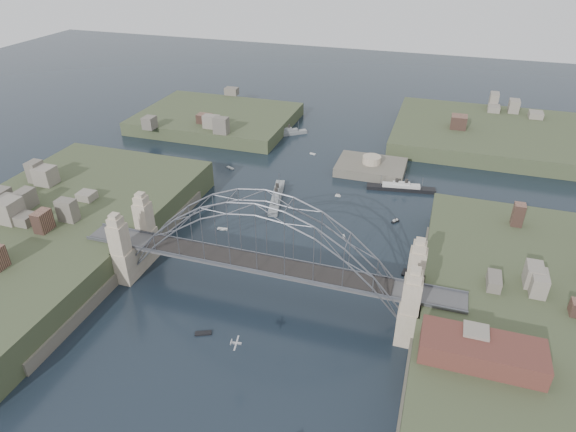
# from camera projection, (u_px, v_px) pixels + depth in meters

# --- Properties ---
(ground) EXTENTS (500.00, 500.00, 0.00)m
(ground) POSITION_uv_depth(u_px,v_px,m) (263.00, 294.00, 110.51)
(ground) COLOR black
(ground) RESTS_ON ground
(bridge) EXTENTS (84.00, 13.80, 24.60)m
(bridge) POSITION_uv_depth(u_px,v_px,m) (262.00, 248.00, 104.23)
(bridge) COLOR #48484A
(bridge) RESTS_ON ground
(shore_west) EXTENTS (50.50, 90.00, 12.00)m
(shore_west) POSITION_uv_depth(u_px,v_px,m) (48.00, 243.00, 124.58)
(shore_west) COLOR #394328
(shore_west) RESTS_ON ground
(shore_east) EXTENTS (50.50, 90.00, 12.00)m
(shore_east) POSITION_uv_depth(u_px,v_px,m) (547.00, 346.00, 94.42)
(shore_east) COLOR #394328
(shore_east) RESTS_ON ground
(headland_nw) EXTENTS (60.00, 45.00, 9.00)m
(headland_nw) POSITION_uv_depth(u_px,v_px,m) (217.00, 123.00, 202.54)
(headland_nw) COLOR #394328
(headland_nw) RESTS_ON ground
(headland_ne) EXTENTS (70.00, 55.00, 9.50)m
(headland_ne) POSITION_uv_depth(u_px,v_px,m) (489.00, 139.00, 187.07)
(headland_ne) COLOR #394328
(headland_ne) RESTS_ON ground
(fort_island) EXTENTS (22.00, 16.00, 9.40)m
(fort_island) POSITION_uv_depth(u_px,v_px,m) (370.00, 172.00, 164.86)
(fort_island) COLOR #565145
(fort_island) RESTS_ON ground
(wharf_shed) EXTENTS (20.00, 8.00, 4.00)m
(wharf_shed) POSITION_uv_depth(u_px,v_px,m) (482.00, 351.00, 82.36)
(wharf_shed) COLOR #592D26
(wharf_shed) RESTS_ON shore_east
(naval_cruiser_near) EXTENTS (6.94, 20.51, 6.12)m
(naval_cruiser_near) POSITION_uv_depth(u_px,v_px,m) (277.00, 197.00, 147.58)
(naval_cruiser_near) COLOR gray
(naval_cruiser_near) RESTS_ON ground
(naval_cruiser_far) EXTENTS (14.20, 11.87, 5.51)m
(naval_cruiser_far) POSITION_uv_depth(u_px,v_px,m) (286.00, 133.00, 192.05)
(naval_cruiser_far) COLOR gray
(naval_cruiser_far) RESTS_ON ground
(ocean_liner) EXTENTS (20.82, 5.88, 5.06)m
(ocean_liner) POSITION_uv_depth(u_px,v_px,m) (401.00, 188.00, 152.85)
(ocean_liner) COLOR black
(ocean_liner) RESTS_ON ground
(aeroplane) EXTENTS (2.02, 3.65, 0.53)m
(aeroplane) POSITION_uv_depth(u_px,v_px,m) (235.00, 343.00, 87.47)
(aeroplane) COLOR #B3B5BB
(small_boat_a) EXTENTS (2.84, 1.29, 0.45)m
(small_boat_a) POSITION_uv_depth(u_px,v_px,m) (223.00, 229.00, 133.57)
(small_boat_a) COLOR silver
(small_boat_a) RESTS_ON ground
(small_boat_b) EXTENTS (1.04, 1.63, 0.45)m
(small_boat_b) POSITION_uv_depth(u_px,v_px,m) (344.00, 237.00, 130.41)
(small_boat_b) COLOR silver
(small_boat_b) RESTS_ON ground
(small_boat_c) EXTENTS (3.45, 2.34, 0.45)m
(small_boat_c) POSITION_uv_depth(u_px,v_px,m) (203.00, 333.00, 99.78)
(small_boat_c) COLOR silver
(small_boat_c) RESTS_ON ground
(small_boat_d) EXTENTS (2.08, 2.43, 1.43)m
(small_boat_d) POSITION_uv_depth(u_px,v_px,m) (395.00, 221.00, 136.88)
(small_boat_d) COLOR silver
(small_boat_d) RESTS_ON ground
(small_boat_e) EXTENTS (3.20, 2.38, 0.45)m
(small_boat_e) POSITION_uv_depth(u_px,v_px,m) (230.00, 168.00, 166.54)
(small_boat_e) COLOR silver
(small_boat_e) RESTS_ON ground
(small_boat_f) EXTENTS (1.66, 0.62, 1.43)m
(small_boat_f) POSITION_uv_depth(u_px,v_px,m) (338.00, 195.00, 149.61)
(small_boat_f) COLOR silver
(small_boat_f) RESTS_ON ground
(small_boat_h) EXTENTS (2.22, 1.12, 0.45)m
(small_boat_h) POSITION_uv_depth(u_px,v_px,m) (313.00, 154.00, 176.71)
(small_boat_h) COLOR silver
(small_boat_h) RESTS_ON ground
(small_boat_i) EXTENTS (1.24, 2.79, 0.45)m
(small_boat_i) POSITION_uv_depth(u_px,v_px,m) (404.00, 272.00, 117.15)
(small_boat_i) COLOR silver
(small_boat_i) RESTS_ON ground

